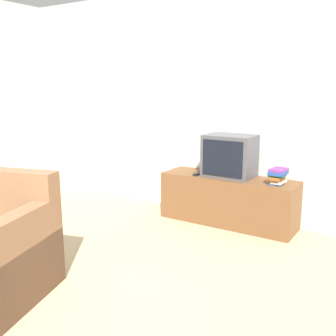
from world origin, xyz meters
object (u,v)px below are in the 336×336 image
(tv_stand, at_px, (228,200))
(book_stack, at_px, (278,176))
(television, at_px, (230,156))
(remote_on_stand, at_px, (197,174))

(tv_stand, bearing_deg, book_stack, -3.54)
(television, xyz_separation_m, remote_on_stand, (-0.32, -0.13, -0.22))
(book_stack, bearing_deg, remote_on_stand, -176.02)
(television, relative_size, remote_on_stand, 3.38)
(remote_on_stand, bearing_deg, tv_stand, 15.82)
(book_stack, height_order, remote_on_stand, book_stack)
(tv_stand, relative_size, television, 2.79)
(television, relative_size, book_stack, 2.33)
(television, height_order, remote_on_stand, television)
(tv_stand, bearing_deg, remote_on_stand, -164.18)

